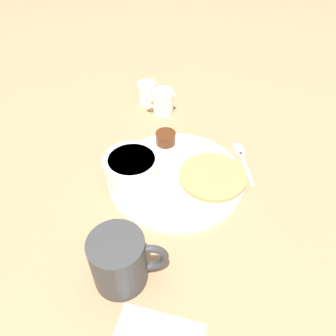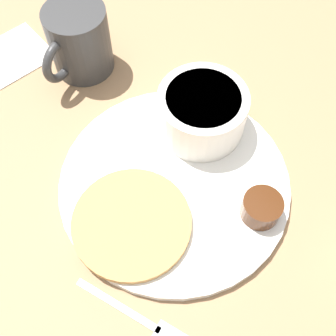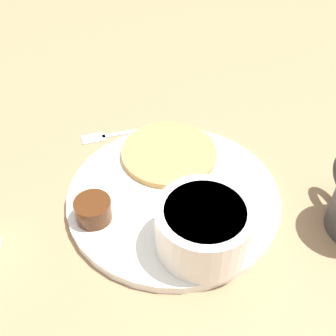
# 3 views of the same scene
# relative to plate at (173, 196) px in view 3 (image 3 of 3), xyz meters

# --- Properties ---
(ground_plane) EXTENTS (4.00, 4.00, 0.00)m
(ground_plane) POSITION_rel_plate_xyz_m (0.00, 0.00, -0.01)
(ground_plane) COLOR #93704C
(plate) EXTENTS (0.27, 0.27, 0.01)m
(plate) POSITION_rel_plate_xyz_m (0.00, 0.00, 0.00)
(plate) COLOR white
(plate) RESTS_ON ground_plane
(pancake_stack) EXTENTS (0.13, 0.13, 0.01)m
(pancake_stack) POSITION_rel_plate_xyz_m (-0.07, -0.01, 0.01)
(pancake_stack) COLOR #B78447
(pancake_stack) RESTS_ON plate
(bowl) EXTENTS (0.11, 0.11, 0.06)m
(bowl) POSITION_rel_plate_xyz_m (0.07, 0.04, 0.04)
(bowl) COLOR white
(bowl) RESTS_ON plate
(syrup_cup) EXTENTS (0.04, 0.04, 0.03)m
(syrup_cup) POSITION_rel_plate_xyz_m (0.05, -0.09, 0.02)
(syrup_cup) COLOR #47230F
(syrup_cup) RESTS_ON plate
(butter_ramekin) EXTENTS (0.04, 0.04, 0.04)m
(butter_ramekin) POSITION_rel_plate_xyz_m (0.10, 0.04, 0.02)
(butter_ramekin) COLOR white
(butter_ramekin) RESTS_ON plate
(fork) EXTENTS (0.06, 0.13, 0.00)m
(fork) POSITION_rel_plate_xyz_m (-0.12, -0.10, -0.00)
(fork) COLOR silver
(fork) RESTS_ON ground_plane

